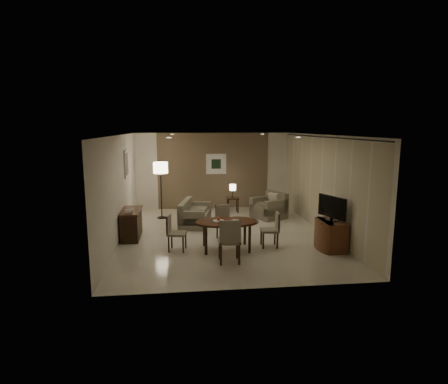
{
  "coord_description": "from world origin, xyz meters",
  "views": [
    {
      "loc": [
        -1.17,
        -9.81,
        2.91
      ],
      "look_at": [
        0.0,
        0.2,
        1.15
      ],
      "focal_mm": 30.0,
      "sensor_mm": 36.0,
      "label": 1
    }
  ],
  "objects": [
    {
      "name": "chair_far",
      "position": [
        -0.01,
        -0.4,
        0.44
      ],
      "size": [
        0.56,
        0.56,
        0.89
      ],
      "primitive_type": null,
      "rotation": [
        0.0,
        0.0,
        0.37
      ],
      "color": "#796E5D",
      "rests_on": "floor"
    },
    {
      "name": "curtain_rod",
      "position": [
        2.68,
        0.0,
        2.64
      ],
      "size": [
        0.03,
        6.8,
        0.03
      ],
      "primitive_type": "cylinder",
      "rotation": [
        1.57,
        0.0,
        0.0
      ],
      "color": "black",
      "rests_on": "wall_right"
    },
    {
      "name": "chair_near",
      "position": [
        -0.15,
        -2.08,
        0.49
      ],
      "size": [
        0.49,
        0.49,
        0.98
      ],
      "primitive_type": null,
      "rotation": [
        0.0,
        0.0,
        3.11
      ],
      "color": "#796E5D",
      "rests_on": "floor"
    },
    {
      "name": "napkin",
      "position": [
        0.11,
        -1.29,
        0.72
      ],
      "size": [
        0.12,
        0.08,
        0.03
      ],
      "primitive_type": "cube",
      "color": "white",
      "rests_on": "plate_b"
    },
    {
      "name": "art_back_frame",
      "position": [
        0.1,
        3.46,
        1.6
      ],
      "size": [
        0.72,
        0.03,
        0.72
      ],
      "primitive_type": "cube",
      "color": "silver",
      "rests_on": "wall_back"
    },
    {
      "name": "dining_table",
      "position": [
        -0.11,
        -1.24,
        0.35
      ],
      "size": [
        1.48,
        0.92,
        0.69
      ],
      "primitive_type": null,
      "color": "#4D2418",
      "rests_on": "floor"
    },
    {
      "name": "tv_cabinet",
      "position": [
        2.4,
        -1.5,
        0.35
      ],
      "size": [
        0.48,
        0.9,
        0.7
      ],
      "primitive_type": null,
      "color": "brown",
      "rests_on": "floor"
    },
    {
      "name": "fruit_apple",
      "position": [
        -0.29,
        -1.19,
        0.75
      ],
      "size": [
        0.09,
        0.09,
        0.09
      ],
      "primitive_type": "sphere",
      "color": "#AB4013",
      "rests_on": "plate_a"
    },
    {
      "name": "chair_right",
      "position": [
        0.96,
        -1.16,
        0.43
      ],
      "size": [
        0.44,
        0.44,
        0.86
      ],
      "primitive_type": null,
      "rotation": [
        0.0,
        0.0,
        -1.64
      ],
      "color": "#796E5D",
      "rests_on": "floor"
    },
    {
      "name": "downlight_fl",
      "position": [
        -1.4,
        1.8,
        2.69
      ],
      "size": [
        0.1,
        0.1,
        0.01
      ],
      "primitive_type": "cylinder",
      "color": "white",
      "rests_on": "ceiling"
    },
    {
      "name": "telephone",
      "position": [
        -2.49,
        -0.3,
        0.8
      ],
      "size": [
        0.2,
        0.14,
        0.09
      ],
      "primitive_type": null,
      "color": "white",
      "rests_on": "console_desk"
    },
    {
      "name": "plate_b",
      "position": [
        0.11,
        -1.29,
        0.7
      ],
      "size": [
        0.26,
        0.26,
        0.02
      ],
      "primitive_type": "cylinder",
      "color": "white",
      "rests_on": "dining_table"
    },
    {
      "name": "art_left_frame",
      "position": [
        -2.72,
        1.2,
        1.85
      ],
      "size": [
        0.03,
        0.6,
        0.8
      ],
      "primitive_type": "cube",
      "color": "silver",
      "rests_on": "wall_left"
    },
    {
      "name": "curtain_wall",
      "position": [
        2.68,
        0.0,
        1.32
      ],
      "size": [
        0.08,
        6.7,
        2.58
      ],
      "primitive_type": null,
      "color": "beige",
      "rests_on": "wall_right"
    },
    {
      "name": "taupe_accent",
      "position": [
        0.0,
        3.48,
        1.35
      ],
      "size": [
        3.96,
        0.03,
        2.7
      ],
      "primitive_type": "cube",
      "color": "brown",
      "rests_on": "wall_back"
    },
    {
      "name": "chair_left",
      "position": [
        -1.28,
        -1.18,
        0.43
      ],
      "size": [
        0.48,
        0.48,
        0.85
      ],
      "primitive_type": null,
      "rotation": [
        0.0,
        0.0,
        1.38
      ],
      "color": "#796E5D",
      "rests_on": "floor"
    },
    {
      "name": "round_rug",
      "position": [
        0.59,
        1.36,
        0.01
      ],
      "size": [
        1.27,
        1.27,
        0.01
      ],
      "primitive_type": "cylinder",
      "color": "#38331F",
      "rests_on": "floor"
    },
    {
      "name": "floor_lamp",
      "position": [
        -1.8,
        2.11,
        0.9
      ],
      "size": [
        0.46,
        0.46,
        1.81
      ],
      "primitive_type": null,
      "color": "#FFE5B7",
      "rests_on": "floor"
    },
    {
      "name": "plate_a",
      "position": [
        -0.29,
        -1.19,
        0.7
      ],
      "size": [
        0.26,
        0.26,
        0.02
      ],
      "primitive_type": "cylinder",
      "color": "white",
      "rests_on": "dining_table"
    },
    {
      "name": "downlight_nr",
      "position": [
        1.4,
        -1.8,
        2.69
      ],
      "size": [
        0.1,
        0.1,
        0.01
      ],
      "primitive_type": "cylinder",
      "color": "white",
      "rests_on": "ceiling"
    },
    {
      "name": "table_lamp",
      "position": [
        0.59,
        2.66,
        0.77
      ],
      "size": [
        0.22,
        0.22,
        0.5
      ],
      "primitive_type": null,
      "color": "#FFEAC1",
      "rests_on": "side_table"
    },
    {
      "name": "side_table",
      "position": [
        0.59,
        2.66,
        0.26
      ],
      "size": [
        0.41,
        0.41,
        0.52
      ],
      "primitive_type": null,
      "color": "black",
      "rests_on": "floor"
    },
    {
      "name": "flat_tv",
      "position": [
        2.38,
        -1.5,
        1.02
      ],
      "size": [
        0.36,
        0.85,
        0.6
      ],
      "primitive_type": null,
      "rotation": [
        0.0,
        0.0,
        0.35
      ],
      "color": "black",
      "rests_on": "tv_cabinet"
    },
    {
      "name": "art_left_canvas",
      "position": [
        -2.71,
        1.2,
        1.85
      ],
      "size": [
        0.01,
        0.46,
        0.64
      ],
      "primitive_type": "cube",
      "color": "gray",
      "rests_on": "wall_left"
    },
    {
      "name": "art_back_canvas",
      "position": [
        0.1,
        3.44,
        1.6
      ],
      "size": [
        0.34,
        0.01,
        0.34
      ],
      "primitive_type": "cube",
      "color": "black",
      "rests_on": "wall_back"
    },
    {
      "name": "sofa",
      "position": [
        -0.75,
        1.18,
        0.36
      ],
      "size": [
        1.67,
        1.07,
        0.72
      ],
      "primitive_type": null,
      "rotation": [
        0.0,
        0.0,
        1.36
      ],
      "color": "#796E5D",
      "rests_on": "floor"
    },
    {
      "name": "downlight_nl",
      "position": [
        -1.4,
        -1.8,
        2.69
      ],
      "size": [
        0.1,
        0.1,
        0.01
      ],
      "primitive_type": "cylinder",
      "color": "white",
      "rests_on": "ceiling"
    },
    {
      "name": "armchair",
      "position": [
        1.63,
        1.73,
        0.41
      ],
      "size": [
        1.2,
        1.22,
        0.82
      ],
      "primitive_type": null,
      "rotation": [
        0.0,
        0.0,
        -1.09
      ],
      "color": "#796E5D",
      "rests_on": "floor"
    },
    {
      "name": "console_desk",
      "position": [
        -2.49,
        0.0,
        0.38
      ],
      "size": [
        0.48,
        1.2,
        0.75
      ],
      "primitive_type": null,
      "color": "#4D2418",
      "rests_on": "floor"
    },
    {
      "name": "room_shell",
      "position": [
        0.0,
        0.4,
        1.35
      ],
      "size": [
        5.5,
        7.0,
        2.7
      ],
      "color": "beige",
      "rests_on": "ground"
    },
    {
      "name": "downlight_fr",
      "position": [
        1.4,
        1.8,
        2.69
      ],
      "size": [
        0.1,
        0.1,
        0.01
      ],
      "primitive_type": "cylinder",
      "color": "white",
      "rests_on": "ceiling"
    }
  ]
}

